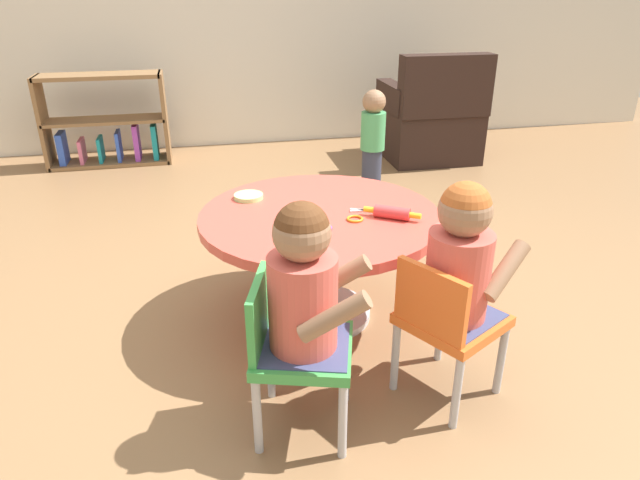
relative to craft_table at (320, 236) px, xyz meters
The scene contains 14 objects.
ground_plane 0.38m from the craft_table, ahead, with size 10.00×10.00×0.00m, color olive.
craft_table is the anchor object (origin of this frame).
child_chair_left 0.68m from the craft_table, 109.84° to the right, with size 0.37×0.37×0.54m.
seated_child_left 0.69m from the craft_table, 106.43° to the right, with size 0.41×0.36×0.51m.
child_chair_right 0.68m from the craft_table, 63.45° to the right, with size 0.41×0.41×0.54m.
seated_child_right 0.69m from the craft_table, 60.05° to the right, with size 0.43×0.40×0.51m.
bookshelf_low 2.79m from the craft_table, 114.06° to the left, with size 0.93×0.28×0.70m.
armchair_dark 2.56m from the craft_table, 57.16° to the left, with size 0.73×0.73×0.85m.
toddler_standing 1.78m from the craft_table, 65.57° to the left, with size 0.17×0.17×0.67m.
rolling_pin 0.32m from the craft_table, 24.12° to the right, with size 0.20×0.14×0.05m.
craft_scissors 0.24m from the craft_table, ahead, with size 0.14×0.09×0.01m.
playdough_blob_0 0.37m from the craft_table, 139.54° to the left, with size 0.12×0.12×0.02m, color #B2E58C.
cookie_cutter_0 0.19m from the craft_table, 40.95° to the right, with size 0.07×0.07×0.01m, color orange.
cookie_cutter_1 0.19m from the craft_table, 98.12° to the right, with size 0.07×0.07×0.01m, color #D83FA5.
Camera 1 is at (-0.46, -2.07, 1.35)m, focal length 31.62 mm.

